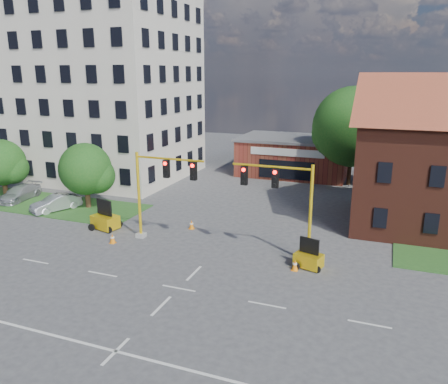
{
  "coord_description": "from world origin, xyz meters",
  "views": [
    {
      "loc": [
        10.0,
        -19.41,
        11.46
      ],
      "look_at": [
        -1.13,
        10.0,
        2.81
      ],
      "focal_mm": 35.0,
      "sensor_mm": 36.0,
      "label": 1
    }
  ],
  "objects_px": {
    "signal_mast_east": "(284,199)",
    "trailer_east": "(309,259)",
    "pickup_white": "(435,223)",
    "trailer_west": "(105,220)",
    "signal_mast_west": "(159,186)"
  },
  "relations": [
    {
      "from": "signal_mast_west",
      "to": "trailer_west",
      "type": "height_order",
      "value": "signal_mast_west"
    },
    {
      "from": "signal_mast_west",
      "to": "trailer_east",
      "type": "height_order",
      "value": "signal_mast_west"
    },
    {
      "from": "trailer_west",
      "to": "pickup_white",
      "type": "bearing_deg",
      "value": 33.06
    },
    {
      "from": "signal_mast_east",
      "to": "trailer_west",
      "type": "distance_m",
      "value": 14.12
    },
    {
      "from": "signal_mast_west",
      "to": "pickup_white",
      "type": "relative_size",
      "value": 1.05
    },
    {
      "from": "trailer_east",
      "to": "trailer_west",
      "type": "bearing_deg",
      "value": -168.97
    },
    {
      "from": "signal_mast_west",
      "to": "signal_mast_east",
      "type": "xyz_separation_m",
      "value": [
        8.71,
        0.0,
        0.0
      ]
    },
    {
      "from": "signal_mast_west",
      "to": "trailer_east",
      "type": "distance_m",
      "value": 11.08
    },
    {
      "from": "signal_mast_east",
      "to": "signal_mast_west",
      "type": "bearing_deg",
      "value": 180.0
    },
    {
      "from": "trailer_east",
      "to": "pickup_white",
      "type": "height_order",
      "value": "trailer_east"
    },
    {
      "from": "pickup_white",
      "to": "signal_mast_east",
      "type": "bearing_deg",
      "value": 134.34
    },
    {
      "from": "trailer_east",
      "to": "signal_mast_east",
      "type": "bearing_deg",
      "value": 171.72
    },
    {
      "from": "signal_mast_west",
      "to": "trailer_west",
      "type": "bearing_deg",
      "value": 174.14
    },
    {
      "from": "pickup_white",
      "to": "trailer_east",
      "type": "bearing_deg",
      "value": 143.12
    },
    {
      "from": "signal_mast_east",
      "to": "trailer_east",
      "type": "bearing_deg",
      "value": -24.21
    }
  ]
}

